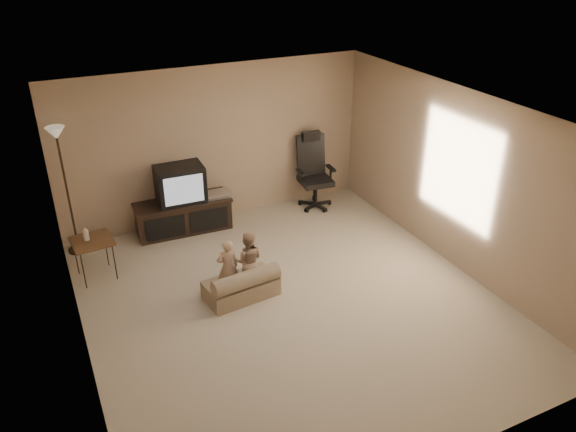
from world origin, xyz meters
name	(u,v)px	position (x,y,z in m)	size (l,w,h in m)	color
floor	(291,302)	(0.00, 0.00, 0.00)	(5.50, 5.50, 0.00)	#B9AC93
room_shell	(292,196)	(0.00, 0.00, 1.52)	(5.50, 5.50, 5.50)	white
tv_stand	(183,204)	(-0.68, 2.49, 0.45)	(1.54, 0.62, 1.09)	black
office_chair	(314,180)	(1.59, 2.41, 0.46)	(0.65, 0.69, 1.28)	black
side_table	(91,241)	(-2.16, 1.70, 0.56)	(0.57, 0.57, 0.78)	brown
floor_lamp	(62,163)	(-2.30, 2.55, 1.40)	(0.30, 0.30, 1.92)	#302215
child_sofa	(243,286)	(-0.52, 0.37, 0.18)	(0.97, 0.62, 0.45)	gray
toddler_left	(228,267)	(-0.65, 0.55, 0.40)	(0.29, 0.21, 0.80)	tan
toddler_right	(248,260)	(-0.36, 0.55, 0.42)	(0.41, 0.22, 0.84)	tan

